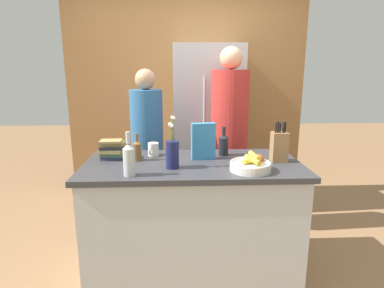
{
  "coord_description": "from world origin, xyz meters",
  "views": [
    {
      "loc": [
        -0.11,
        -2.31,
        1.61
      ],
      "look_at": [
        0.0,
        0.1,
        1.04
      ],
      "focal_mm": 30.0,
      "sensor_mm": 36.0,
      "label": 1
    }
  ],
  "objects_px": {
    "flower_vase": "(172,153)",
    "book_stack": "(112,150)",
    "person_at_sink": "(147,144)",
    "knife_block": "(279,147)",
    "bottle_vinegar": "(137,150)",
    "fruit_bowl": "(251,165)",
    "bottle_oil": "(224,144)",
    "bottle_wine": "(129,159)",
    "person_in_blue": "(229,131)",
    "refrigerator": "(207,130)",
    "coffee_mug": "(153,149)",
    "cereal_box": "(203,141)"
  },
  "relations": [
    {
      "from": "fruit_bowl",
      "to": "coffee_mug",
      "type": "distance_m",
      "value": 0.82
    },
    {
      "from": "flower_vase",
      "to": "bottle_vinegar",
      "type": "bearing_deg",
      "value": 143.06
    },
    {
      "from": "bottle_vinegar",
      "to": "person_at_sink",
      "type": "xyz_separation_m",
      "value": [
        0.02,
        0.57,
        -0.09
      ]
    },
    {
      "from": "person_at_sink",
      "to": "person_in_blue",
      "type": "relative_size",
      "value": 0.89
    },
    {
      "from": "person_at_sink",
      "to": "knife_block",
      "type": "bearing_deg",
      "value": -36.13
    },
    {
      "from": "fruit_bowl",
      "to": "knife_block",
      "type": "distance_m",
      "value": 0.34
    },
    {
      "from": "cereal_box",
      "to": "person_at_sink",
      "type": "height_order",
      "value": "person_at_sink"
    },
    {
      "from": "fruit_bowl",
      "to": "person_at_sink",
      "type": "xyz_separation_m",
      "value": [
        -0.79,
        0.86,
        -0.05
      ]
    },
    {
      "from": "bottle_oil",
      "to": "cereal_box",
      "type": "bearing_deg",
      "value": -149.7
    },
    {
      "from": "knife_block",
      "to": "bottle_wine",
      "type": "xyz_separation_m",
      "value": [
        -1.08,
        -0.28,
        -0.0
      ]
    },
    {
      "from": "refrigerator",
      "to": "knife_block",
      "type": "xyz_separation_m",
      "value": [
        0.43,
        -1.27,
        0.11
      ]
    },
    {
      "from": "bottle_oil",
      "to": "knife_block",
      "type": "bearing_deg",
      "value": -27.09
    },
    {
      "from": "person_at_sink",
      "to": "person_in_blue",
      "type": "bearing_deg",
      "value": 0.96
    },
    {
      "from": "refrigerator",
      "to": "person_in_blue",
      "type": "relative_size",
      "value": 1.03
    },
    {
      "from": "flower_vase",
      "to": "book_stack",
      "type": "relative_size",
      "value": 1.84
    },
    {
      "from": "bottle_vinegar",
      "to": "bottle_wine",
      "type": "xyz_separation_m",
      "value": [
        -0.01,
        -0.36,
        0.03
      ]
    },
    {
      "from": "refrigerator",
      "to": "bottle_vinegar",
      "type": "height_order",
      "value": "refrigerator"
    },
    {
      "from": "person_at_sink",
      "to": "person_in_blue",
      "type": "height_order",
      "value": "person_in_blue"
    },
    {
      "from": "knife_block",
      "to": "person_in_blue",
      "type": "xyz_separation_m",
      "value": [
        -0.26,
        0.73,
        -0.02
      ]
    },
    {
      "from": "person_at_sink",
      "to": "cereal_box",
      "type": "bearing_deg",
      "value": -53.05
    },
    {
      "from": "person_in_blue",
      "to": "refrigerator",
      "type": "bearing_deg",
      "value": 87.89
    },
    {
      "from": "person_in_blue",
      "to": "book_stack",
      "type": "bearing_deg",
      "value": -169.1
    },
    {
      "from": "flower_vase",
      "to": "bottle_wine",
      "type": "bearing_deg",
      "value": -150.95
    },
    {
      "from": "cereal_box",
      "to": "person_in_blue",
      "type": "bearing_deg",
      "value": 64.19
    },
    {
      "from": "fruit_bowl",
      "to": "bottle_oil",
      "type": "xyz_separation_m",
      "value": [
        -0.14,
        0.41,
        0.05
      ]
    },
    {
      "from": "cereal_box",
      "to": "bottle_vinegar",
      "type": "bearing_deg",
      "value": -177.99
    },
    {
      "from": "refrigerator",
      "to": "bottle_vinegar",
      "type": "bearing_deg",
      "value": -118.43
    },
    {
      "from": "coffee_mug",
      "to": "bottle_wine",
      "type": "distance_m",
      "value": 0.51
    },
    {
      "from": "refrigerator",
      "to": "bottle_wine",
      "type": "bearing_deg",
      "value": -112.81
    },
    {
      "from": "book_stack",
      "to": "person_at_sink",
      "type": "relative_size",
      "value": 0.13
    },
    {
      "from": "knife_block",
      "to": "person_at_sink",
      "type": "distance_m",
      "value": 1.25
    },
    {
      "from": "fruit_bowl",
      "to": "person_at_sink",
      "type": "distance_m",
      "value": 1.17
    },
    {
      "from": "flower_vase",
      "to": "book_stack",
      "type": "height_order",
      "value": "flower_vase"
    },
    {
      "from": "knife_block",
      "to": "bottle_oil",
      "type": "relative_size",
      "value": 1.32
    },
    {
      "from": "coffee_mug",
      "to": "bottle_oil",
      "type": "relative_size",
      "value": 0.54
    },
    {
      "from": "knife_block",
      "to": "bottle_vinegar",
      "type": "relative_size",
      "value": 1.46
    },
    {
      "from": "refrigerator",
      "to": "book_stack",
      "type": "xyz_separation_m",
      "value": [
        -0.84,
        -1.13,
        0.06
      ]
    },
    {
      "from": "flower_vase",
      "to": "person_in_blue",
      "type": "distance_m",
      "value": 1.01
    },
    {
      "from": "refrigerator",
      "to": "knife_block",
      "type": "distance_m",
      "value": 1.34
    },
    {
      "from": "refrigerator",
      "to": "flower_vase",
      "type": "bearing_deg",
      "value": -104.89
    },
    {
      "from": "coffee_mug",
      "to": "bottle_wine",
      "type": "xyz_separation_m",
      "value": [
        -0.12,
        -0.49,
        0.06
      ]
    },
    {
      "from": "coffee_mug",
      "to": "bottle_wine",
      "type": "relative_size",
      "value": 0.43
    },
    {
      "from": "bottle_vinegar",
      "to": "refrigerator",
      "type": "bearing_deg",
      "value": 61.57
    },
    {
      "from": "coffee_mug",
      "to": "book_stack",
      "type": "bearing_deg",
      "value": -165.37
    },
    {
      "from": "knife_block",
      "to": "coffee_mug",
      "type": "height_order",
      "value": "knife_block"
    },
    {
      "from": "book_stack",
      "to": "person_at_sink",
      "type": "distance_m",
      "value": 0.57
    },
    {
      "from": "fruit_bowl",
      "to": "bottle_wine",
      "type": "relative_size",
      "value": 0.96
    },
    {
      "from": "bottle_vinegar",
      "to": "book_stack",
      "type": "bearing_deg",
      "value": 165.21
    },
    {
      "from": "flower_vase",
      "to": "cereal_box",
      "type": "xyz_separation_m",
      "value": [
        0.24,
        0.22,
        0.03
      ]
    },
    {
      "from": "book_stack",
      "to": "person_in_blue",
      "type": "bearing_deg",
      "value": 30.36
    }
  ]
}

